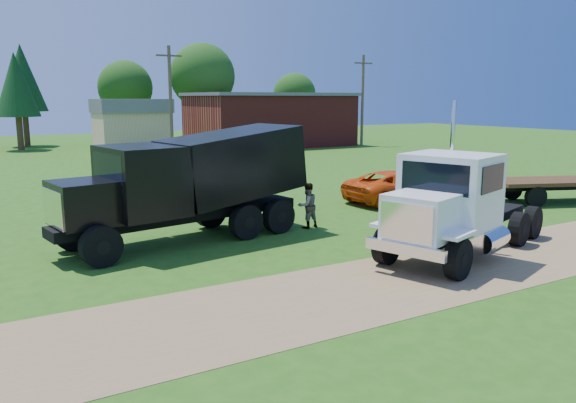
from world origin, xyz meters
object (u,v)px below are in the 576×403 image
black_dump_truck (193,179)px  flatbed_trailer (571,184)px  white_semi_tractor (452,206)px  orange_pickup (398,186)px

black_dump_truck → flatbed_trailer: (17.70, -2.19, -1.26)m
white_semi_tractor → flatbed_trailer: (11.87, 3.90, -0.78)m
orange_pickup → flatbed_trailer: flatbed_trailer is taller
orange_pickup → flatbed_trailer: bearing=-121.8°
white_semi_tractor → black_dump_truck: bearing=115.0°
black_dump_truck → orange_pickup: size_ratio=1.71×
black_dump_truck → flatbed_trailer: size_ratio=1.14×
white_semi_tractor → orange_pickup: size_ratio=1.51×
white_semi_tractor → orange_pickup: white_semi_tractor is taller
flatbed_trailer → orange_pickup: bearing=171.7°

